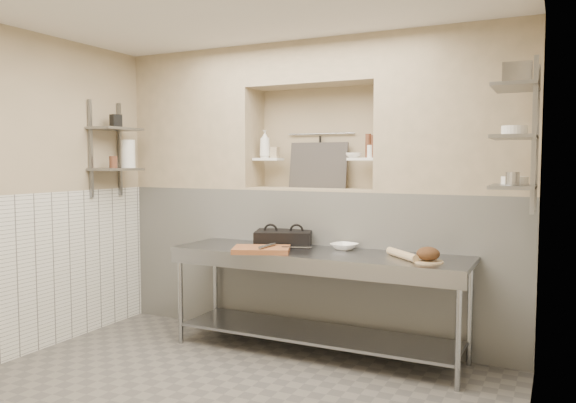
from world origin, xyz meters
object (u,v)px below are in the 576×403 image
Objects in this scene: cutting_board at (261,250)px; bowl_alcove at (354,155)px; rolling_pin at (402,255)px; bottle_soap at (265,144)px; jug_left at (128,154)px; mixing_bowl at (344,246)px; bread_loaf at (428,254)px; panini_press at (284,238)px; prep_table at (316,281)px.

bowl_alcove is at bearing 54.11° from cutting_board.
rolling_pin is 1.51× the size of bottle_soap.
mixing_bowl is at bearing 4.83° from jug_left.
bread_loaf is at bearing -19.37° from bottle_soap.
cutting_board is at bearing -125.89° from bowl_alcove.
cutting_board is 1.14× the size of rolling_pin.
cutting_board is (-0.01, -0.41, -0.05)m from panini_press.
jug_left is (-2.86, 0.04, 0.82)m from rolling_pin.
mixing_bowl is (0.59, 0.45, 0.01)m from cutting_board.
panini_press is 1.26× the size of cutting_board.
bottle_soap reaches higher than panini_press.
rolling_pin is (0.58, -0.23, 0.00)m from mixing_bowl.
rolling_pin is at bearing -0.81° from jug_left.
prep_table is 1.23m from bowl_alcove.
panini_press is 1.42m from bread_loaf.
bowl_alcove is at bearing 137.63° from rolling_pin.
mixing_bowl reaches higher than prep_table.
rolling_pin is 2.84× the size of bowl_alcove.
panini_press is at bearing -147.09° from bowl_alcove.
panini_press is 0.59m from mixing_bowl.
cutting_board is 1.25m from bottle_soap.
bottle_soap is 1.88× the size of bowl_alcove.
prep_table is 1.54m from bottle_soap.
jug_left reaches higher than panini_press.
jug_left is (-2.11, 0.04, 1.11)m from prep_table.
cutting_board reaches higher than prep_table.
cutting_board is 1.90m from jug_left.
jug_left reaches higher than cutting_board.
mixing_bowl is 0.87m from bowl_alcove.
panini_press is at bearing 154.12° from prep_table.
prep_table is 9.35× the size of bottle_soap.
rolling_pin is 2.35× the size of bread_loaf.
mixing_bowl is 1.37m from bottle_soap.
jug_left is at bearing -175.17° from mixing_bowl.
jug_left is at bearing 177.77° from bread_loaf.
panini_press is 1.87m from jug_left.
jug_left is (-1.69, 0.25, 0.83)m from cutting_board.
prep_table is 0.57m from panini_press.
bottle_soap is (-0.37, 0.75, 0.93)m from cutting_board.
bowl_alcove is 2.30m from jug_left.
jug_left reaches higher than bread_loaf.
bread_loaf is at bearing -2.23° from jug_left.
prep_table is 6.18× the size of rolling_pin.
bowl_alcove is at bearing 12.53° from panini_press.
rolling_pin is at bearing -42.37° from bowl_alcove.
mixing_bowl is (0.17, 0.23, 0.29)m from prep_table.
bottle_soap is (-0.37, 0.34, 0.88)m from panini_press.
bread_loaf is at bearing -19.70° from rolling_pin.
panini_press is at bearing 5.46° from jug_left.
jug_left is (-2.24, -0.52, 0.02)m from bowl_alcove.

